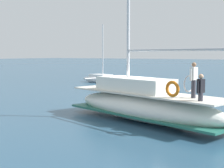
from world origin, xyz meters
The scene contains 3 objects.
ground_plane centered at (0.00, 0.00, 0.00)m, with size 400.00×400.00×0.00m, color #284C66.
main_sailboat centered at (-1.23, -1.08, 0.90)m, with size 4.64×9.90×12.36m.
moored_sloop_far centered at (16.09, 14.30, 0.56)m, with size 3.17×5.00×6.94m.
Camera 1 is at (-15.57, -8.93, 3.40)m, focal length 51.90 mm.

